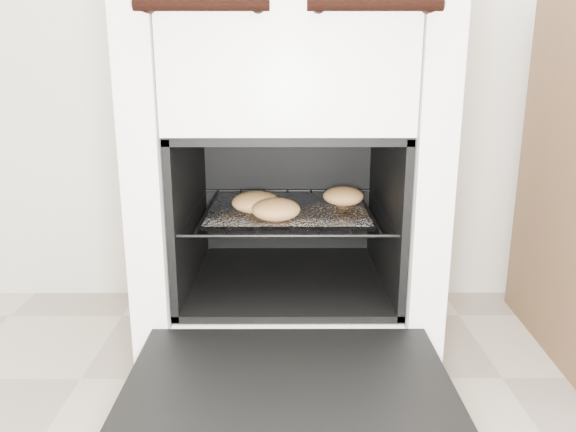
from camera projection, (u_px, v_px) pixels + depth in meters
name	position (u px, v px, depth m)	size (l,w,h in m)	color
stove	(288.00, 179.00, 1.33)	(0.61, 0.68, 0.93)	white
oven_door	(289.00, 398.00, 0.90)	(0.55, 0.43, 0.04)	black
oven_rack	(288.00, 210.00, 1.28)	(0.44, 0.43, 0.01)	black
foil_sheet	(288.00, 210.00, 1.26)	(0.35, 0.30, 0.01)	white
baked_rolls	(288.00, 203.00, 1.21)	(0.32, 0.26, 0.04)	#B9854A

